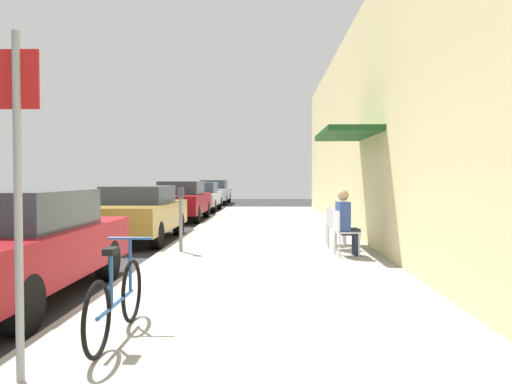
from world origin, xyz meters
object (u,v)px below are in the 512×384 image
Objects in this scene: parking_meter at (181,214)px; cafe_chair_0 at (343,230)px; seated_patron_0 at (346,220)px; cafe_chair_2 at (332,222)px; parked_car_1 at (138,212)px; parked_car_2 at (181,200)px; parked_car_4 at (214,192)px; bicycle_0 at (116,300)px; cafe_chair_1 at (337,225)px; street_sign at (18,178)px; parked_car_0 at (16,245)px; parked_car_3 at (200,196)px.

parking_meter reaches higher than cafe_chair_0.
cafe_chair_2 is at bearing 92.19° from seated_patron_0.
parked_car_2 is at bearing 90.00° from parked_car_1.
parked_car_2 is at bearing -90.00° from parked_car_4.
seated_patron_0 is 1.59m from cafe_chair_2.
bicycle_0 reaches higher than cafe_chair_1.
street_sign reaches higher than cafe_chair_1.
parked_car_1 is 5.26m from cafe_chair_1.
parking_meter is at bearing -85.62° from parked_car_4.
parked_car_3 is at bearing 90.00° from parked_car_0.
parking_meter is 1.52× the size of cafe_chair_0.
street_sign is at bearing -80.52° from parked_car_1.
parked_car_0 is at bearing -90.00° from parked_car_3.
seated_patron_0 is at bearing -31.51° from parked_car_1.
parked_car_3 is (0.00, 5.36, -0.05)m from parked_car_2.
seated_patron_0 reaches higher than cafe_chair_0.
street_sign reaches higher than cafe_chair_2.
seated_patron_0 is 1.48× the size of cafe_chair_1.
parked_car_3 is (0.00, 17.72, -0.03)m from parked_car_0.
seated_patron_0 is (4.86, -20.69, 0.06)m from parked_car_4.
parked_car_1 reaches higher than cafe_chair_2.
parking_meter is 1.02× the size of seated_patron_0.
cafe_chair_2 is at bearing -69.67° from parked_car_3.
parked_car_2 is 1.00× the size of parked_car_3.
cafe_chair_2 is at bearing -16.32° from parked_car_1.
street_sign reaches higher than parked_car_1.
seated_patron_0 is at bearing -76.77° from parked_car_4.
parked_car_0 is 6.17m from parked_car_1.
parked_car_2 is at bearing 97.69° from bicycle_0.
parked_car_4 is 26.75m from street_sign.
cafe_chair_2 is at bearing 66.45° from street_sign.
cafe_chair_0 is at bearing -174.02° from seated_patron_0.
street_sign reaches higher than parking_meter.
parked_car_1 is at bearing 163.68° from cafe_chair_2.
street_sign is 1.58m from bicycle_0.
cafe_chair_0 is 1.00× the size of cafe_chair_1.
parked_car_1 is 11.55m from parked_car_3.
parking_meter reaches higher than cafe_chair_2.
parking_meter is at bearing 171.82° from cafe_chair_0.
parked_car_4 is (0.00, 11.51, -0.01)m from parked_car_2.
parked_car_3 is 5.06× the size of cafe_chair_1.
cafe_chair_0 is (3.25, -0.47, -0.26)m from parking_meter.
parked_car_0 reaches higher than cafe_chair_1.
cafe_chair_0 is at bearing -90.24° from cafe_chair_1.
parked_car_4 reaches higher than parked_car_1.
parked_car_0 is 2.66m from bicycle_0.
parked_car_3 is at bearing 90.00° from parked_car_2.
parked_car_1 is 3.33× the size of parking_meter.
parked_car_1 is 2.96m from parking_meter.
street_sign is (1.50, -8.98, 0.90)m from parked_car_1.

